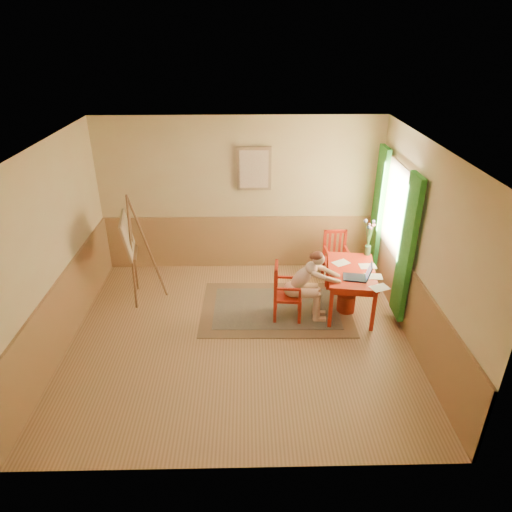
{
  "coord_description": "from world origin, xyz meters",
  "views": [
    {
      "loc": [
        0.12,
        -5.47,
        4.11
      ],
      "look_at": [
        0.25,
        0.55,
        1.05
      ],
      "focal_mm": 31.87,
      "sensor_mm": 36.0,
      "label": 1
    }
  ],
  "objects_px": {
    "chair_left": "(285,292)",
    "easel": "(130,239)",
    "table": "(351,275)",
    "figure": "(307,282)",
    "chair_back": "(335,257)",
    "laptop": "(359,276)"
  },
  "relations": [
    {
      "from": "chair_back",
      "to": "figure",
      "type": "height_order",
      "value": "figure"
    },
    {
      "from": "table",
      "to": "chair_left",
      "type": "distance_m",
      "value": 1.09
    },
    {
      "from": "easel",
      "to": "chair_back",
      "type": "bearing_deg",
      "value": 8.84
    },
    {
      "from": "figure",
      "to": "laptop",
      "type": "bearing_deg",
      "value": -2.72
    },
    {
      "from": "table",
      "to": "figure",
      "type": "relative_size",
      "value": 1.11
    },
    {
      "from": "table",
      "to": "figure",
      "type": "xyz_separation_m",
      "value": [
        -0.73,
        -0.24,
        0.01
      ]
    },
    {
      "from": "laptop",
      "to": "easel",
      "type": "relative_size",
      "value": 0.25
    },
    {
      "from": "chair_left",
      "to": "easel",
      "type": "bearing_deg",
      "value": 165.89
    },
    {
      "from": "chair_back",
      "to": "laptop",
      "type": "bearing_deg",
      "value": -84.35
    },
    {
      "from": "table",
      "to": "chair_back",
      "type": "height_order",
      "value": "chair_back"
    },
    {
      "from": "laptop",
      "to": "easel",
      "type": "distance_m",
      "value": 3.61
    },
    {
      "from": "chair_back",
      "to": "easel",
      "type": "relative_size",
      "value": 0.5
    },
    {
      "from": "figure",
      "to": "chair_left",
      "type": "bearing_deg",
      "value": 174.71
    },
    {
      "from": "chair_left",
      "to": "chair_back",
      "type": "relative_size",
      "value": 0.99
    },
    {
      "from": "chair_left",
      "to": "figure",
      "type": "xyz_separation_m",
      "value": [
        0.32,
        -0.03,
        0.18
      ]
    },
    {
      "from": "chair_left",
      "to": "easel",
      "type": "distance_m",
      "value": 2.58
    },
    {
      "from": "table",
      "to": "laptop",
      "type": "bearing_deg",
      "value": -79.44
    },
    {
      "from": "chair_left",
      "to": "laptop",
      "type": "xyz_separation_m",
      "value": [
        1.1,
        -0.07,
        0.31
      ]
    },
    {
      "from": "chair_left",
      "to": "chair_back",
      "type": "distance_m",
      "value": 1.51
    },
    {
      "from": "table",
      "to": "figure",
      "type": "bearing_deg",
      "value": -162.11
    },
    {
      "from": "chair_left",
      "to": "laptop",
      "type": "distance_m",
      "value": 1.15
    },
    {
      "from": "figure",
      "to": "easel",
      "type": "distance_m",
      "value": 2.86
    }
  ]
}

